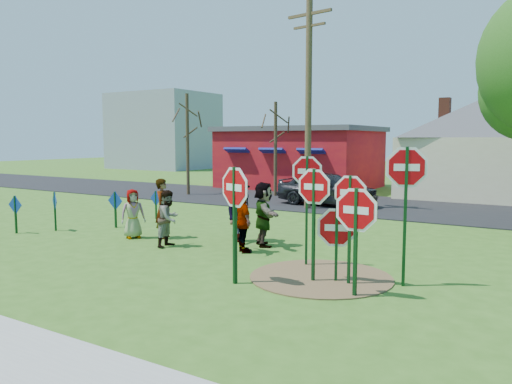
# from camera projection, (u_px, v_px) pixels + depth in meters

# --- Properties ---
(ground) EXTENTS (120.00, 120.00, 0.00)m
(ground) POSITION_uv_depth(u_px,v_px,m) (192.00, 247.00, 14.38)
(ground) COLOR #35611B
(ground) RESTS_ON ground
(road) EXTENTS (120.00, 7.50, 0.04)m
(road) POSITION_uv_depth(u_px,v_px,m) (342.00, 203.00, 24.12)
(road) COLOR black
(road) RESTS_ON ground
(dirt_patch) EXTENTS (3.20, 3.20, 0.03)m
(dirt_patch) POSITION_uv_depth(u_px,v_px,m) (321.00, 277.00, 11.19)
(dirt_patch) COLOR brown
(dirt_patch) RESTS_ON ground
(red_building) EXTENTS (9.40, 7.69, 3.90)m
(red_building) POSITION_uv_depth(u_px,v_px,m) (301.00, 157.00, 32.28)
(red_building) COLOR maroon
(red_building) RESTS_ON ground
(cream_house) EXTENTS (9.40, 9.40, 6.50)m
(cream_house) POSITION_uv_depth(u_px,v_px,m) (487.00, 143.00, 26.46)
(cream_house) COLOR beige
(cream_house) RESTS_ON ground
(distant_building) EXTENTS (10.00, 8.00, 8.00)m
(distant_building) POSITION_uv_depth(u_px,v_px,m) (164.00, 131.00, 53.96)
(distant_building) COLOR #8C939E
(distant_building) RESTS_ON ground
(stop_sign_a) EXTENTS (1.13, 0.40, 2.68)m
(stop_sign_a) POSITION_uv_depth(u_px,v_px,m) (235.00, 198.00, 10.56)
(stop_sign_a) COLOR #0F3716
(stop_sign_a) RESTS_ON ground
(stop_sign_b) EXTENTS (0.95, 0.34, 2.83)m
(stop_sign_b) POSITION_uv_depth(u_px,v_px,m) (307.00, 182.00, 12.07)
(stop_sign_b) COLOR #0F3716
(stop_sign_b) RESTS_ON ground
(stop_sign_c) EXTENTS (0.98, 0.07, 2.48)m
(stop_sign_c) POSITION_uv_depth(u_px,v_px,m) (350.00, 204.00, 10.49)
(stop_sign_c) COLOR #0F3716
(stop_sign_c) RESTS_ON ground
(stop_sign_d) EXTENTS (1.11, 0.42, 3.10)m
(stop_sign_d) POSITION_uv_depth(u_px,v_px,m) (406.00, 180.00, 10.34)
(stop_sign_d) COLOR #0F3716
(stop_sign_d) RESTS_ON ground
(stop_sign_e) EXTENTS (1.09, 0.44, 1.78)m
(stop_sign_e) POSITION_uv_depth(u_px,v_px,m) (337.00, 231.00, 10.77)
(stop_sign_e) COLOR #0F3716
(stop_sign_e) RESTS_ON ground
(stop_sign_f) EXTENTS (1.18, 0.08, 2.32)m
(stop_sign_f) POSITION_uv_depth(u_px,v_px,m) (356.00, 217.00, 9.68)
(stop_sign_f) COLOR #0F3716
(stop_sign_f) RESTS_ON ground
(stop_sign_g) EXTENTS (1.05, 0.07, 2.61)m
(stop_sign_g) POSITION_uv_depth(u_px,v_px,m) (314.00, 199.00, 10.71)
(stop_sign_g) COLOR #0F3716
(stop_sign_g) RESTS_ON ground
(blue_diamond_a) EXTENTS (0.63, 0.08, 1.27)m
(blue_diamond_a) POSITION_uv_depth(u_px,v_px,m) (15.00, 210.00, 16.42)
(blue_diamond_a) COLOR #0F3716
(blue_diamond_a) RESTS_ON ground
(blue_diamond_b) EXTENTS (0.58, 0.29, 1.34)m
(blue_diamond_b) POSITION_uv_depth(u_px,v_px,m) (55.00, 207.00, 16.89)
(blue_diamond_b) COLOR #0F3716
(blue_diamond_b) RESTS_ON ground
(blue_diamond_c) EXTENTS (0.68, 0.07, 1.29)m
(blue_diamond_c) POSITION_uv_depth(u_px,v_px,m) (115.00, 205.00, 17.49)
(blue_diamond_c) COLOR #0F3716
(blue_diamond_c) RESTS_ON ground
(blue_diamond_d) EXTENTS (0.60, 0.07, 1.12)m
(blue_diamond_d) POSITION_uv_depth(u_px,v_px,m) (156.00, 202.00, 19.35)
(blue_diamond_d) COLOR #0F3716
(blue_diamond_d) RESTS_ON ground
(person_a) EXTENTS (0.81, 0.90, 1.55)m
(person_a) POSITION_uv_depth(u_px,v_px,m) (133.00, 214.00, 15.65)
(person_a) COLOR #48569A
(person_a) RESTS_ON ground
(person_b) EXTENTS (0.63, 0.79, 1.88)m
(person_b) POSITION_uv_depth(u_px,v_px,m) (163.00, 208.00, 15.64)
(person_b) COLOR #296F5D
(person_b) RESTS_ON ground
(person_c) EXTENTS (0.71, 0.86, 1.64)m
(person_c) POSITION_uv_depth(u_px,v_px,m) (169.00, 218.00, 14.40)
(person_c) COLOR brown
(person_c) RESTS_ON ground
(person_d) EXTENTS (0.88, 1.33, 1.92)m
(person_d) POSITION_uv_depth(u_px,v_px,m) (239.00, 210.00, 15.12)
(person_d) COLOR #36353B
(person_d) RESTS_ON ground
(person_e) EXTENTS (1.03, 0.95, 1.70)m
(person_e) POSITION_uv_depth(u_px,v_px,m) (244.00, 222.00, 13.61)
(person_e) COLOR #502B57
(person_e) RESTS_ON ground
(person_f) EXTENTS (1.57, 1.67, 1.88)m
(person_f) POSITION_uv_depth(u_px,v_px,m) (264.00, 214.00, 14.46)
(person_f) COLOR #1C5833
(person_f) RESTS_ON ground
(suv) EXTENTS (4.86, 2.29, 1.61)m
(suv) POSITION_uv_depth(u_px,v_px,m) (327.00, 188.00, 23.23)
(suv) COLOR #313137
(suv) RESTS_ON road
(utility_pole) EXTENTS (2.21, 0.47, 9.08)m
(utility_pole) POSITION_uv_depth(u_px,v_px,m) (308.00, 101.00, 21.81)
(utility_pole) COLOR #4C3823
(utility_pole) RESTS_ON ground
(bare_tree_west) EXTENTS (1.80, 1.80, 5.61)m
(bare_tree_west) POSITION_uv_depth(u_px,v_px,m) (187.00, 130.00, 27.57)
(bare_tree_west) COLOR #382819
(bare_tree_west) RESTS_ON ground
(bare_tree_east) EXTENTS (1.80, 1.80, 5.12)m
(bare_tree_east) POSITION_uv_depth(u_px,v_px,m) (276.00, 135.00, 26.94)
(bare_tree_east) COLOR #382819
(bare_tree_east) RESTS_ON ground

